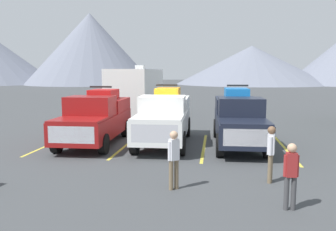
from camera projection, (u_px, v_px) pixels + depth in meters
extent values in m
plane|color=#3F4244|center=(166.00, 144.00, 15.33)|extent=(240.00, 240.00, 0.00)
cube|color=maroon|center=(95.00, 125.00, 15.33)|extent=(2.23, 5.53, 0.91)
cube|color=maroon|center=(78.00, 120.00, 13.32)|extent=(2.03, 1.59, 0.08)
cube|color=maroon|center=(91.00, 106.00, 14.73)|extent=(1.98, 1.48, 0.85)
cube|color=slate|center=(86.00, 107.00, 14.16)|extent=(1.82, 0.29, 0.62)
cube|color=maroon|center=(104.00, 105.00, 16.69)|extent=(2.10, 2.58, 0.58)
cube|color=silver|center=(71.00, 135.00, 12.65)|extent=(1.76, 0.11, 0.63)
cylinder|color=black|center=(104.00, 144.00, 13.45)|extent=(0.30, 0.82, 0.81)
cylinder|color=black|center=(57.00, 143.00, 13.65)|extent=(0.30, 0.82, 0.81)
cylinder|color=black|center=(125.00, 128.00, 17.12)|extent=(0.30, 0.82, 0.81)
cylinder|color=black|center=(88.00, 128.00, 17.32)|extent=(0.30, 0.82, 0.81)
cube|color=red|center=(104.00, 94.00, 16.62)|extent=(1.18, 1.64, 0.45)
cylinder|color=black|center=(110.00, 95.00, 16.03)|extent=(0.19, 0.45, 0.44)
cylinder|color=black|center=(91.00, 95.00, 16.13)|extent=(0.19, 0.45, 0.44)
cylinder|color=black|center=(116.00, 94.00, 17.12)|extent=(0.19, 0.45, 0.44)
cylinder|color=black|center=(98.00, 94.00, 17.22)|extent=(0.19, 0.45, 0.44)
cube|color=black|center=(101.00, 87.00, 16.13)|extent=(1.04, 0.11, 0.08)
cube|color=white|center=(164.00, 123.00, 15.25)|extent=(2.17, 5.91, 0.95)
cube|color=white|center=(157.00, 118.00, 13.11)|extent=(1.96, 1.70, 0.08)
cube|color=white|center=(163.00, 105.00, 14.63)|extent=(1.92, 1.58, 0.76)
cube|color=slate|center=(161.00, 105.00, 14.02)|extent=(1.76, 0.27, 0.56)
cube|color=white|center=(168.00, 103.00, 16.72)|extent=(2.03, 2.75, 0.55)
cube|color=silver|center=(154.00, 134.00, 12.39)|extent=(1.70, 0.11, 0.66)
cylinder|color=black|center=(182.00, 143.00, 13.25)|extent=(0.31, 0.95, 0.94)
cylinder|color=black|center=(135.00, 142.00, 13.45)|extent=(0.31, 0.95, 0.94)
cylinder|color=black|center=(187.00, 127.00, 17.18)|extent=(0.31, 0.95, 0.94)
cylinder|color=black|center=(151.00, 126.00, 17.38)|extent=(0.31, 0.95, 0.94)
cube|color=orange|center=(168.00, 93.00, 16.65)|extent=(1.15, 1.76, 0.45)
cylinder|color=black|center=(176.00, 94.00, 16.02)|extent=(0.19, 0.45, 0.44)
cylinder|color=black|center=(157.00, 93.00, 16.12)|extent=(0.19, 0.45, 0.44)
cylinder|color=black|center=(178.00, 92.00, 17.19)|extent=(0.19, 0.45, 0.44)
cylinder|color=black|center=(160.00, 92.00, 17.29)|extent=(0.19, 0.45, 0.44)
cube|color=black|center=(167.00, 85.00, 16.13)|extent=(1.00, 0.11, 0.08)
cube|color=black|center=(239.00, 126.00, 14.84)|extent=(2.09, 5.90, 0.87)
cube|color=black|center=(245.00, 122.00, 12.70)|extent=(1.89, 1.69, 0.08)
cube|color=black|center=(241.00, 108.00, 14.21)|extent=(1.84, 1.57, 0.82)
cube|color=slate|center=(242.00, 108.00, 13.61)|extent=(1.69, 0.28, 0.60)
cube|color=black|center=(236.00, 105.00, 16.30)|extent=(1.96, 2.74, 0.65)
cube|color=silver|center=(247.00, 138.00, 11.98)|extent=(1.63, 0.11, 0.61)
cylinder|color=black|center=(268.00, 146.00, 12.84)|extent=(0.31, 0.90, 0.89)
cylinder|color=black|center=(220.00, 145.00, 13.03)|extent=(0.31, 0.90, 0.89)
cylinder|color=black|center=(253.00, 129.00, 16.76)|extent=(0.31, 0.90, 0.89)
cylinder|color=black|center=(217.00, 128.00, 16.95)|extent=(0.31, 0.90, 0.89)
cube|color=blue|center=(236.00, 93.00, 16.23)|extent=(1.10, 1.75, 0.45)
cylinder|color=black|center=(247.00, 94.00, 15.60)|extent=(0.19, 0.45, 0.44)
cylinder|color=black|center=(228.00, 94.00, 15.69)|extent=(0.19, 0.45, 0.44)
cylinder|color=black|center=(244.00, 93.00, 16.77)|extent=(0.19, 0.45, 0.44)
cylinder|color=black|center=(226.00, 92.00, 16.86)|extent=(0.19, 0.45, 0.44)
cube|color=black|center=(238.00, 86.00, 15.70)|extent=(0.96, 0.11, 0.08)
cube|color=gold|center=(54.00, 142.00, 15.71)|extent=(0.12, 5.50, 0.01)
cube|color=gold|center=(127.00, 145.00, 15.25)|extent=(0.12, 5.50, 0.01)
cube|color=gold|center=(204.00, 147.00, 14.79)|extent=(0.12, 5.50, 0.01)
cube|color=gold|center=(286.00, 149.00, 14.33)|extent=(0.12, 5.50, 0.01)
cube|color=white|center=(137.00, 90.00, 23.97)|extent=(2.66, 7.66, 2.82)
cube|color=brown|center=(119.00, 88.00, 24.11)|extent=(0.12, 7.32, 0.24)
cube|color=silver|center=(140.00, 67.00, 24.89)|extent=(0.61, 0.71, 0.30)
cube|color=#333333|center=(121.00, 122.00, 19.83)|extent=(0.14, 1.20, 0.12)
cylinder|color=black|center=(152.00, 114.00, 23.12)|extent=(0.23, 0.76, 0.76)
cylinder|color=black|center=(117.00, 113.00, 23.41)|extent=(0.23, 0.76, 0.76)
cylinder|color=black|center=(156.00, 111.00, 24.92)|extent=(0.23, 0.76, 0.76)
cylinder|color=black|center=(124.00, 110.00, 25.21)|extent=(0.23, 0.76, 0.76)
cylinder|color=#726047|center=(270.00, 169.00, 9.95)|extent=(0.12, 0.12, 0.84)
cylinder|color=#726047|center=(271.00, 168.00, 10.11)|extent=(0.12, 0.12, 0.84)
cube|color=silver|center=(271.00, 144.00, 9.94)|extent=(0.25, 0.28, 0.59)
sphere|color=brown|center=(272.00, 130.00, 9.89)|extent=(0.23, 0.23, 0.23)
cylinder|color=silver|center=(271.00, 146.00, 9.82)|extent=(0.10, 0.10, 0.53)
cylinder|color=silver|center=(272.00, 144.00, 10.06)|extent=(0.10, 0.10, 0.53)
cylinder|color=#726047|center=(176.00, 174.00, 9.47)|extent=(0.12, 0.12, 0.82)
cylinder|color=#726047|center=(171.00, 175.00, 9.39)|extent=(0.12, 0.12, 0.82)
cube|color=silver|center=(174.00, 150.00, 9.34)|extent=(0.30, 0.29, 0.58)
sphere|color=tan|center=(174.00, 135.00, 9.29)|extent=(0.22, 0.22, 0.22)
cylinder|color=silver|center=(178.00, 150.00, 9.41)|extent=(0.10, 0.10, 0.52)
cylinder|color=silver|center=(170.00, 151.00, 9.28)|extent=(0.10, 0.10, 0.52)
cylinder|color=#3F3F42|center=(294.00, 193.00, 8.02)|extent=(0.12, 0.12, 0.80)
cylinder|color=#3F3F42|center=(286.00, 193.00, 8.03)|extent=(0.12, 0.12, 0.80)
cube|color=maroon|center=(291.00, 165.00, 7.94)|extent=(0.25, 0.20, 0.57)
sphere|color=tan|center=(292.00, 148.00, 7.89)|extent=(0.22, 0.22, 0.22)
cylinder|color=maroon|center=(297.00, 166.00, 7.93)|extent=(0.09, 0.09, 0.51)
cylinder|color=maroon|center=(286.00, 166.00, 7.95)|extent=(0.09, 0.09, 0.51)
cone|color=slate|center=(90.00, 49.00, 86.51)|extent=(32.10, 32.10, 17.57)
cone|color=slate|center=(251.00, 65.00, 87.67)|extent=(38.13, 38.13, 9.65)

